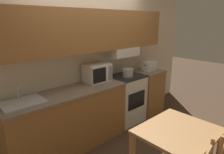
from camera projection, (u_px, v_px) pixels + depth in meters
ground_plane at (91, 127)px, 3.80m from camera, size 16.00×16.00×0.00m
wall_back at (91, 47)px, 3.35m from camera, size 5.53×0.38×2.55m
lower_counter_main at (69, 120)px, 3.06m from camera, size 1.92×0.60×0.94m
lower_counter_right_stub at (146, 92)px, 4.31m from camera, size 0.58×0.60×0.94m
stove_range at (126, 99)px, 3.92m from camera, size 0.65×0.55×0.94m
cooking_pot at (128, 72)px, 3.72m from camera, size 0.29×0.21×0.15m
microwave at (97, 73)px, 3.39m from camera, size 0.43×0.31×0.31m
toaster at (149, 66)px, 4.17m from camera, size 0.26×0.21×0.19m
sink_basin at (23, 102)px, 2.51m from camera, size 0.52×0.41×0.24m
dining_table at (178, 139)px, 2.31m from camera, size 0.87×0.76×0.75m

